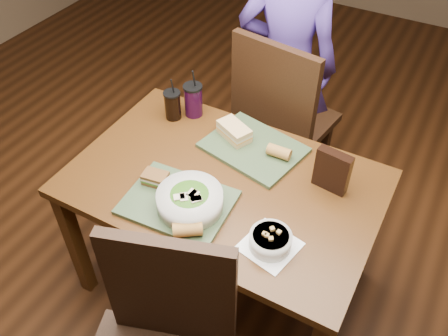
{
  "coord_description": "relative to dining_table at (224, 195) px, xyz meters",
  "views": [
    {
      "loc": [
        0.68,
        -1.24,
        2.17
      ],
      "look_at": [
        0.0,
        0.0,
        0.82
      ],
      "focal_mm": 38.0,
      "sensor_mm": 36.0,
      "label": 1
    }
  ],
  "objects": [
    {
      "name": "cup_berry",
      "position": [
        -0.35,
        0.33,
        0.17
      ],
      "size": [
        0.09,
        0.09,
        0.25
      ],
      "color": "black",
      "rests_on": "dining_table"
    },
    {
      "name": "diner",
      "position": [
        -0.12,
        0.92,
        0.11
      ],
      "size": [
        0.62,
        0.47,
        1.54
      ],
      "primitive_type": "imported",
      "rotation": [
        0.0,
        0.0,
        3.33
      ],
      "color": "#493086",
      "rests_on": "ground"
    },
    {
      "name": "tray_far",
      "position": [
        0.02,
        0.24,
        0.1
      ],
      "size": [
        0.48,
        0.4,
        0.02
      ],
      "primitive_type": "cube",
      "rotation": [
        0.0,
        0.0,
        -0.21
      ],
      "color": "#34462A",
      "rests_on": "dining_table"
    },
    {
      "name": "sandwich_far",
      "position": [
        -0.09,
        0.25,
        0.14
      ],
      "size": [
        0.18,
        0.15,
        0.06
      ],
      "color": "tan",
      "rests_on": "tray_far"
    },
    {
      "name": "soup_bowl",
      "position": [
        0.32,
        -0.22,
        0.13
      ],
      "size": [
        0.23,
        0.23,
        0.08
      ],
      "color": "white",
      "rests_on": "dining_table"
    },
    {
      "name": "salad_bowl",
      "position": [
        -0.03,
        -0.21,
        0.15
      ],
      "size": [
        0.26,
        0.26,
        0.09
      ],
      "color": "silver",
      "rests_on": "tray_near"
    },
    {
      "name": "dining_table",
      "position": [
        0.0,
        0.0,
        0.0
      ],
      "size": [
        1.3,
        0.85,
        0.75
      ],
      "color": "#46270E",
      "rests_on": "ground"
    },
    {
      "name": "chip_bag",
      "position": [
        0.4,
        0.17,
        0.19
      ],
      "size": [
        0.15,
        0.06,
        0.19
      ],
      "primitive_type": "cube",
      "rotation": [
        0.0,
        0.0,
        -0.13
      ],
      "color": "black",
      "rests_on": "dining_table"
    },
    {
      "name": "tray_near",
      "position": [
        -0.1,
        -0.21,
        0.1
      ],
      "size": [
        0.44,
        0.35,
        0.02
      ],
      "primitive_type": "cube",
      "rotation": [
        0.0,
        0.0,
        0.06
      ],
      "color": "#34462A",
      "rests_on": "dining_table"
    },
    {
      "name": "baguette_near",
      "position": [
        0.03,
        -0.33,
        0.14
      ],
      "size": [
        0.12,
        0.11,
        0.06
      ],
      "primitive_type": "cylinder",
      "rotation": [
        0.0,
        1.57,
        0.61
      ],
      "color": "#AD7533",
      "rests_on": "tray_near"
    },
    {
      "name": "baguette_far",
      "position": [
        0.15,
        0.23,
        0.13
      ],
      "size": [
        0.11,
        0.05,
        0.05
      ],
      "primitive_type": "cylinder",
      "rotation": [
        0.0,
        1.57,
        0.02
      ],
      "color": "#AD7533",
      "rests_on": "tray_far"
    },
    {
      "name": "chair_far",
      "position": [
        -0.04,
        0.68,
        -0.05
      ],
      "size": [
        0.54,
        0.55,
        1.1
      ],
      "color": "black",
      "rests_on": "ground"
    },
    {
      "name": "cup_cola",
      "position": [
        -0.43,
        0.26,
        0.16
      ],
      "size": [
        0.08,
        0.08,
        0.22
      ],
      "color": "black",
      "rests_on": "dining_table"
    },
    {
      "name": "ground",
      "position": [
        0.0,
        0.0,
        -0.66
      ],
      "size": [
        6.0,
        6.0,
        0.0
      ],
      "primitive_type": "plane",
      "color": "#381C0B",
      "rests_on": "ground"
    },
    {
      "name": "sandwich_near",
      "position": [
        -0.23,
        -0.16,
        0.13
      ],
      "size": [
        0.11,
        0.08,
        0.05
      ],
      "color": "#593819",
      "rests_on": "tray_near"
    }
  ]
}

